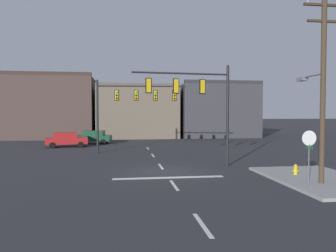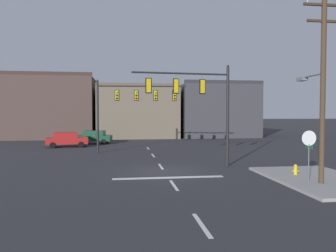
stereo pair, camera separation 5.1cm
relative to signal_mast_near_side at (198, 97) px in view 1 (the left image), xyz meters
The scene contains 12 objects.
ground_plane 5.61m from the signal_mast_near_side, 151.17° to the right, with size 400.00×400.00×0.00m, color #2B2B30.
sidewalk_near_corner 9.10m from the signal_mast_near_side, 43.92° to the right, with size 5.00×8.00×0.15m, color gray.
stop_bar_paint 6.40m from the signal_mast_near_side, 126.62° to the right, with size 6.40×0.50×0.01m, color silver.
lane_centreline 5.47m from the signal_mast_near_side, 166.26° to the left, with size 0.16×26.40×0.01m.
signal_mast_near_side is the anchor object (origin of this frame).
signal_mast_far_side 9.97m from the signal_mast_near_side, 117.25° to the left, with size 8.32×0.76×6.82m.
stop_sign 8.25m from the signal_mast_near_side, 58.12° to the right, with size 0.76×0.64×2.83m.
car_lot_nearside 19.25m from the signal_mast_near_side, 126.77° to the left, with size 4.62×2.38×1.61m.
car_lot_middle 20.98m from the signal_mast_near_side, 115.06° to the left, with size 4.63×2.42×1.61m.
utility_pole 8.07m from the signal_mast_near_side, 52.82° to the right, with size 2.20×2.38×9.69m.
fire_hydrant 7.79m from the signal_mast_near_side, 41.24° to the right, with size 0.40×0.30×0.75m.
building_row 31.04m from the signal_mast_near_side, 97.00° to the left, with size 37.81×12.66×9.43m.
Camera 1 is at (-2.58, -20.36, 3.67)m, focal length 34.82 mm.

